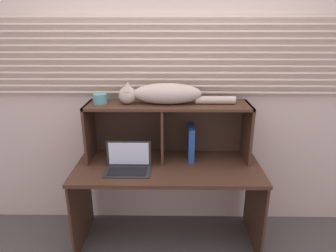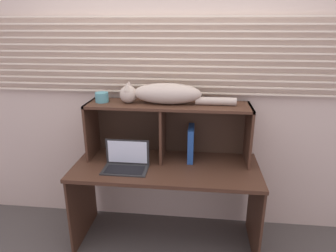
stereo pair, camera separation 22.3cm
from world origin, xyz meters
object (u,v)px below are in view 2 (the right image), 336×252
laptop (126,163)px  book_stack (133,154)px  cat (164,94)px  binder_upright (191,143)px  small_basket (102,97)px

laptop → book_stack: laptop is taller
cat → binder_upright: size_ratio=3.24×
cat → small_basket: 0.51m
binder_upright → book_stack: 0.51m
cat → book_stack: 0.60m
laptop → book_stack: (0.01, 0.23, -0.03)m
binder_upright → small_basket: 0.83m
binder_upright → book_stack: binder_upright is taller
laptop → binder_upright: size_ratio=1.22×
laptop → small_basket: 0.57m
laptop → binder_upright: (0.50, 0.23, 0.09)m
cat → laptop: size_ratio=2.65×
cat → laptop: 0.62m
laptop → small_basket: size_ratio=3.25×
cat → laptop: bearing=-140.6°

